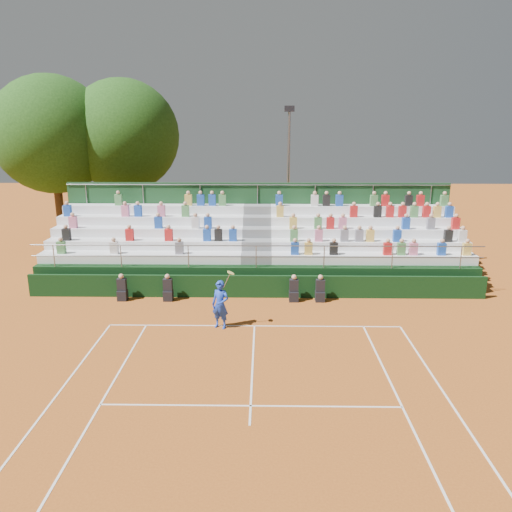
{
  "coord_description": "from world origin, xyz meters",
  "views": [
    {
      "loc": [
        0.34,
        -17.49,
        7.47
      ],
      "look_at": [
        0.0,
        3.5,
        1.8
      ],
      "focal_mm": 35.0,
      "sensor_mm": 36.0,
      "label": 1
    }
  ],
  "objects_px": {
    "tree_west": "(52,135)",
    "tree_east": "(124,136)",
    "tennis_player": "(220,304)",
    "floodlight_mast": "(289,165)"
  },
  "relations": [
    {
      "from": "tree_west",
      "to": "tennis_player",
      "type": "bearing_deg",
      "value": -50.23
    },
    {
      "from": "floodlight_mast",
      "to": "tree_west",
      "type": "bearing_deg",
      "value": -179.06
    },
    {
      "from": "tennis_player",
      "to": "tree_west",
      "type": "relative_size",
      "value": 0.22
    },
    {
      "from": "tree_east",
      "to": "tennis_player",
      "type": "bearing_deg",
      "value": -63.76
    },
    {
      "from": "tree_west",
      "to": "tree_east",
      "type": "relative_size",
      "value": 1.02
    },
    {
      "from": "tree_west",
      "to": "tree_east",
      "type": "xyz_separation_m",
      "value": [
        4.05,
        1.11,
        -0.08
      ]
    },
    {
      "from": "tennis_player",
      "to": "floodlight_mast",
      "type": "relative_size",
      "value": 0.26
    },
    {
      "from": "tennis_player",
      "to": "tree_east",
      "type": "xyz_separation_m",
      "value": [
        -7.22,
        14.65,
        5.7
      ]
    },
    {
      "from": "floodlight_mast",
      "to": "tennis_player",
      "type": "bearing_deg",
      "value": -102.69
    },
    {
      "from": "tree_west",
      "to": "floodlight_mast",
      "type": "xyz_separation_m",
      "value": [
        14.37,
        0.24,
        -1.82
      ]
    }
  ]
}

